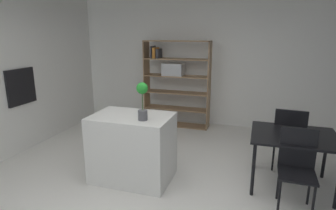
{
  "coord_description": "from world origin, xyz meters",
  "views": [
    {
      "loc": [
        1.18,
        -2.99,
        2.03
      ],
      "look_at": [
        0.05,
        0.51,
        1.08
      ],
      "focal_mm": 30.39,
      "sensor_mm": 36.0,
      "label": 1
    }
  ],
  "objects_px": {
    "dining_table": "(294,140)",
    "dining_chair_far": "(289,134)",
    "potted_plant_on_island": "(142,99)",
    "kitchen_island": "(133,147)",
    "built_in_oven": "(21,87)",
    "dining_chair_near": "(297,163)",
    "open_bookshelf": "(174,80)"
  },
  "relations": [
    {
      "from": "dining_chair_near",
      "to": "dining_chair_far",
      "type": "xyz_separation_m",
      "value": [
        -0.01,
        0.94,
        0.02
      ]
    },
    {
      "from": "dining_table",
      "to": "dining_chair_far",
      "type": "xyz_separation_m",
      "value": [
        -0.01,
        0.47,
        -0.09
      ]
    },
    {
      "from": "kitchen_island",
      "to": "dining_chair_far",
      "type": "bearing_deg",
      "value": 23.67
    },
    {
      "from": "kitchen_island",
      "to": "dining_table",
      "type": "distance_m",
      "value": 2.16
    },
    {
      "from": "potted_plant_on_island",
      "to": "dining_table",
      "type": "xyz_separation_m",
      "value": [
        1.88,
        0.59,
        -0.55
      ]
    },
    {
      "from": "dining_chair_near",
      "to": "dining_chair_far",
      "type": "distance_m",
      "value": 0.94
    },
    {
      "from": "potted_plant_on_island",
      "to": "dining_table",
      "type": "distance_m",
      "value": 2.04
    },
    {
      "from": "dining_table",
      "to": "dining_chair_near",
      "type": "relative_size",
      "value": 1.12
    },
    {
      "from": "open_bookshelf",
      "to": "dining_chair_far",
      "type": "xyz_separation_m",
      "value": [
        2.24,
        -1.56,
        -0.45
      ]
    },
    {
      "from": "dining_table",
      "to": "dining_chair_far",
      "type": "height_order",
      "value": "dining_chair_far"
    },
    {
      "from": "kitchen_island",
      "to": "open_bookshelf",
      "type": "height_order",
      "value": "open_bookshelf"
    },
    {
      "from": "dining_table",
      "to": "dining_chair_far",
      "type": "bearing_deg",
      "value": 90.96
    },
    {
      "from": "dining_chair_near",
      "to": "dining_table",
      "type": "bearing_deg",
      "value": 91.63
    },
    {
      "from": "potted_plant_on_island",
      "to": "open_bookshelf",
      "type": "distance_m",
      "value": 2.65
    },
    {
      "from": "dining_chair_near",
      "to": "open_bookshelf",
      "type": "bearing_deg",
      "value": 133.34
    },
    {
      "from": "built_in_oven",
      "to": "dining_chair_far",
      "type": "xyz_separation_m",
      "value": [
        4.31,
        0.54,
        -0.56
      ]
    },
    {
      "from": "dining_table",
      "to": "open_bookshelf",
      "type": "bearing_deg",
      "value": 137.91
    },
    {
      "from": "dining_table",
      "to": "dining_chair_far",
      "type": "relative_size",
      "value": 1.11
    },
    {
      "from": "built_in_oven",
      "to": "potted_plant_on_island",
      "type": "bearing_deg",
      "value": -11.9
    },
    {
      "from": "potted_plant_on_island",
      "to": "kitchen_island",
      "type": "bearing_deg",
      "value": 148.5
    },
    {
      "from": "built_in_oven",
      "to": "potted_plant_on_island",
      "type": "relative_size",
      "value": 1.24
    },
    {
      "from": "kitchen_island",
      "to": "potted_plant_on_island",
      "type": "relative_size",
      "value": 2.21
    },
    {
      "from": "built_in_oven",
      "to": "dining_table",
      "type": "bearing_deg",
      "value": 0.97
    },
    {
      "from": "kitchen_island",
      "to": "dining_chair_near",
      "type": "height_order",
      "value": "dining_chair_near"
    },
    {
      "from": "built_in_oven",
      "to": "dining_chair_far",
      "type": "bearing_deg",
      "value": 7.16
    },
    {
      "from": "kitchen_island",
      "to": "potted_plant_on_island",
      "type": "distance_m",
      "value": 0.79
    },
    {
      "from": "built_in_oven",
      "to": "kitchen_island",
      "type": "relative_size",
      "value": 0.56
    },
    {
      "from": "kitchen_island",
      "to": "dining_table",
      "type": "height_order",
      "value": "kitchen_island"
    },
    {
      "from": "dining_table",
      "to": "dining_chair_near",
      "type": "distance_m",
      "value": 0.48
    },
    {
      "from": "open_bookshelf",
      "to": "dining_chair_far",
      "type": "height_order",
      "value": "open_bookshelf"
    },
    {
      "from": "kitchen_island",
      "to": "open_bookshelf",
      "type": "bearing_deg",
      "value": 93.38
    },
    {
      "from": "dining_chair_near",
      "to": "kitchen_island",
      "type": "bearing_deg",
      "value": -179.2
    }
  ]
}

